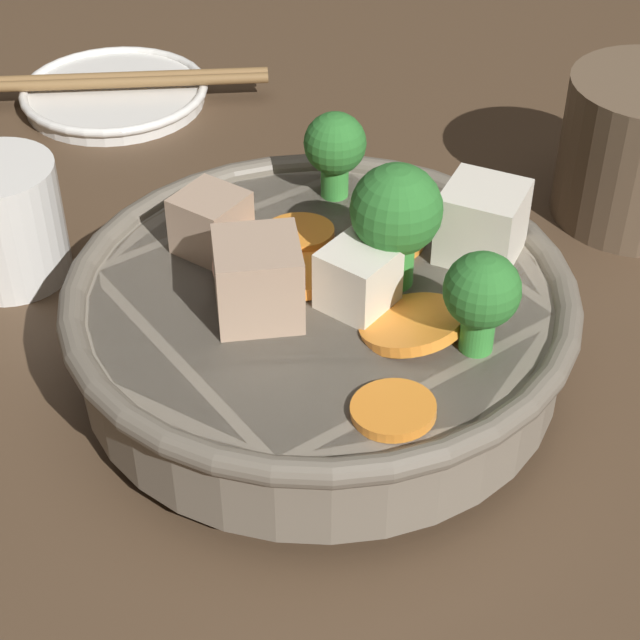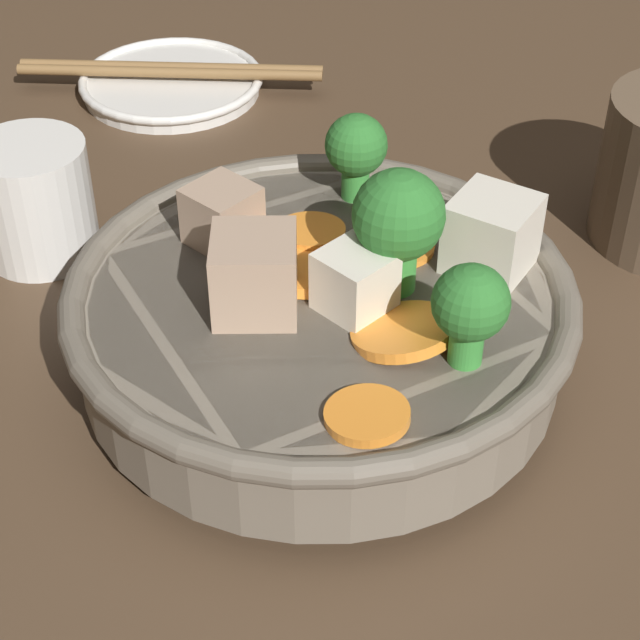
{
  "view_description": "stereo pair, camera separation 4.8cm",
  "coord_description": "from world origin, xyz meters",
  "px_view_note": "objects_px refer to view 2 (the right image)",
  "views": [
    {
      "loc": [
        -0.09,
        -0.36,
        0.34
      ],
      "look_at": [
        0.0,
        0.0,
        0.03
      ],
      "focal_mm": 60.0,
      "sensor_mm": 36.0,
      "label": 1
    },
    {
      "loc": [
        -0.04,
        -0.37,
        0.34
      ],
      "look_at": [
        0.0,
        0.0,
        0.03
      ],
      "focal_mm": 60.0,
      "sensor_mm": 36.0,
      "label": 2
    }
  ],
  "objects_px": {
    "side_saucer": "(172,83)",
    "chopsticks_pair": "(170,70)",
    "stirfry_bowl": "(324,312)",
    "tea_cup": "(35,199)"
  },
  "relations": [
    {
      "from": "stirfry_bowl",
      "to": "side_saucer",
      "type": "xyz_separation_m",
      "value": [
        -0.07,
        0.3,
        -0.03
      ]
    },
    {
      "from": "side_saucer",
      "to": "tea_cup",
      "type": "bearing_deg",
      "value": -111.02
    },
    {
      "from": "side_saucer",
      "to": "chopsticks_pair",
      "type": "bearing_deg",
      "value": -90.0
    },
    {
      "from": "stirfry_bowl",
      "to": "tea_cup",
      "type": "bearing_deg",
      "value": 139.89
    },
    {
      "from": "tea_cup",
      "to": "chopsticks_pair",
      "type": "xyz_separation_m",
      "value": [
        0.07,
        0.18,
        -0.02
      ]
    },
    {
      "from": "side_saucer",
      "to": "chopsticks_pair",
      "type": "xyz_separation_m",
      "value": [
        0.0,
        -0.0,
        0.01
      ]
    },
    {
      "from": "tea_cup",
      "to": "chopsticks_pair",
      "type": "height_order",
      "value": "tea_cup"
    },
    {
      "from": "stirfry_bowl",
      "to": "tea_cup",
      "type": "xyz_separation_m",
      "value": [
        -0.14,
        0.12,
        -0.01
      ]
    },
    {
      "from": "stirfry_bowl",
      "to": "tea_cup",
      "type": "distance_m",
      "value": 0.18
    },
    {
      "from": "side_saucer",
      "to": "stirfry_bowl",
      "type": "bearing_deg",
      "value": -76.64
    }
  ]
}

